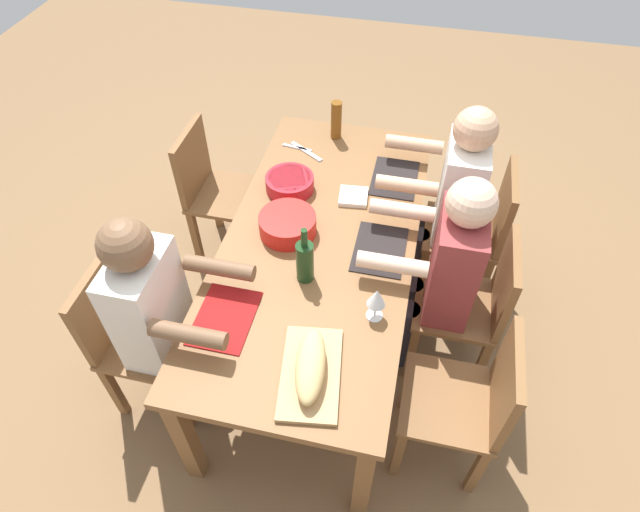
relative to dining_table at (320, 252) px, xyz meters
The scene contains 23 objects.
ground_plane 0.66m from the dining_table, ahead, with size 8.00×8.00×0.00m, color brown.
dining_table is the anchor object (origin of this frame).
chair_far_right 0.94m from the dining_table, 55.66° to the left, with size 0.40×0.40×0.85m.
chair_near_left 0.94m from the dining_table, 124.34° to the right, with size 0.40×0.40×0.85m.
chair_near_center 0.78m from the dining_table, 90.00° to the right, with size 0.40×0.40×0.85m.
diner_near_center 0.58m from the dining_table, 90.00° to the right, with size 0.41×0.53×1.20m.
chair_near_right 0.94m from the dining_table, 55.66° to the right, with size 0.40×0.40×0.85m.
diner_near_right 0.78m from the dining_table, 48.00° to the right, with size 0.41×0.53×1.20m.
chair_far_left 0.94m from the dining_table, 124.34° to the left, with size 0.40×0.40×0.85m.
diner_far_left 0.78m from the dining_table, 132.00° to the left, with size 0.41×0.53×1.20m.
serving_bowl_greens 0.41m from the dining_table, 35.74° to the left, with size 0.24×0.24×0.08m.
serving_bowl_salad 0.21m from the dining_table, 83.21° to the left, with size 0.27×0.27×0.10m.
cutting_board 0.71m from the dining_table, 169.99° to the right, with size 0.40×0.22×0.02m, color tan.
bread_loaf 0.72m from the dining_table, 169.99° to the right, with size 0.32×0.11×0.09m, color tan.
wine_bottle 0.30m from the dining_table, behind, with size 0.08×0.08×0.29m.
beer_bottle 0.84m from the dining_table, ahead, with size 0.06×0.06×0.22m, color brown.
wine_glass 0.53m from the dining_table, 139.98° to the right, with size 0.08×0.08×0.17m.
fork_far_right 0.72m from the dining_table, 22.96° to the left, with size 0.02×0.17×0.01m, color silver.
placemat_near_center 0.29m from the dining_table, 90.00° to the right, with size 0.32×0.23×0.01m, color black.
placemat_near_right 0.60m from the dining_table, 28.27° to the right, with size 0.32×0.23×0.01m, color black.
placemat_far_left 0.60m from the dining_table, 151.73° to the left, with size 0.32×0.23×0.01m, color maroon.
carving_knife 0.68m from the dining_table, 19.23° to the left, with size 0.23×0.02×0.01m, color silver.
napkin_stack 0.35m from the dining_table, 17.11° to the right, with size 0.14×0.14×0.02m, color white.
Camera 1 is at (-1.69, -0.38, 2.53)m, focal length 30.09 mm.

